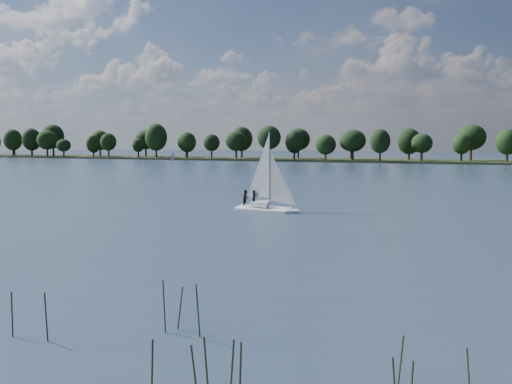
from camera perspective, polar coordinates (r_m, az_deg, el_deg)
ground at (r=128.67m, az=10.45°, el=1.37°), size 700.00×700.00×0.00m
far_shore at (r=238.99m, az=16.59°, el=2.91°), size 660.00×40.00×1.50m
sailboat at (r=66.48m, az=0.76°, el=0.38°), size 7.49×2.77×9.64m
dinghy_pink at (r=227.16m, az=-8.27°, el=3.24°), size 2.97×1.49×4.55m
pontoon at (r=315.87m, az=-23.70°, el=3.17°), size 4.13×2.28×0.50m
treeline at (r=237.13m, az=13.67°, el=4.90°), size 562.91×73.68×18.81m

